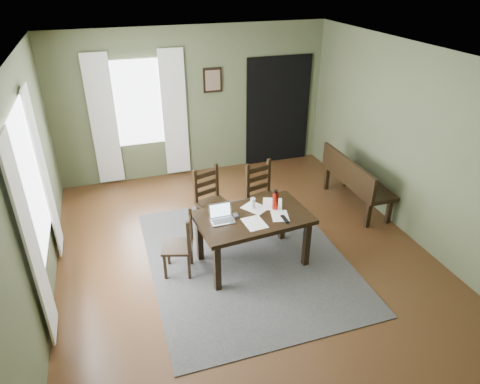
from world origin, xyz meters
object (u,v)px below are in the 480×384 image
object	(u,v)px
chair_end	(181,245)
bench	(354,178)
chair_back_left	(212,201)
chair_back_right	(263,197)
dining_table	(253,222)
laptop	(221,216)
water_bottle	(275,200)

from	to	relation	value
chair_end	bench	distance (m)	3.15
chair_end	chair_back_left	distance (m)	1.09
chair_end	bench	size ratio (longest dim) A/B	0.56
chair_back_left	bench	bearing A→B (deg)	-18.05
chair_end	bench	xyz separation A→B (m)	(3.03, 0.85, 0.09)
chair_back_right	bench	size ratio (longest dim) A/B	0.66
dining_table	chair_back_left	xyz separation A→B (m)	(-0.31, 0.96, -0.17)
chair_end	laptop	world-z (taller)	laptop
dining_table	bench	size ratio (longest dim) A/B	0.99
chair_back_left	water_bottle	world-z (taller)	water_bottle
chair_end	bench	world-z (taller)	chair_end
dining_table	chair_end	size ratio (longest dim) A/B	1.76
dining_table	chair_end	bearing A→B (deg)	169.73
chair_back_right	bench	distance (m)	1.63
chair_end	chair_back_right	distance (m)	1.59
chair_back_right	chair_end	bearing A→B (deg)	-166.32
chair_end	chair_back_left	size ratio (longest dim) A/B	0.88
dining_table	laptop	size ratio (longest dim) A/B	5.12
chair_end	chair_back_right	world-z (taller)	chair_back_right
bench	water_bottle	distance (m)	1.98
bench	dining_table	bearing A→B (deg)	114.18
chair_back_right	water_bottle	xyz separation A→B (m)	(-0.12, -0.75, 0.37)
dining_table	water_bottle	world-z (taller)	water_bottle
laptop	chair_end	bearing A→B (deg)	174.84
water_bottle	bench	bearing A→B (deg)	26.24
dining_table	chair_back_left	size ratio (longest dim) A/B	1.56
bench	chair_end	bearing A→B (deg)	105.71
chair_back_right	bench	world-z (taller)	chair_back_right
water_bottle	chair_back_left	bearing A→B (deg)	125.94
water_bottle	laptop	bearing A→B (deg)	-177.06
chair_back_left	chair_back_right	xyz separation A→B (m)	(0.77, -0.14, 0.02)
dining_table	chair_back_left	world-z (taller)	chair_back_left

